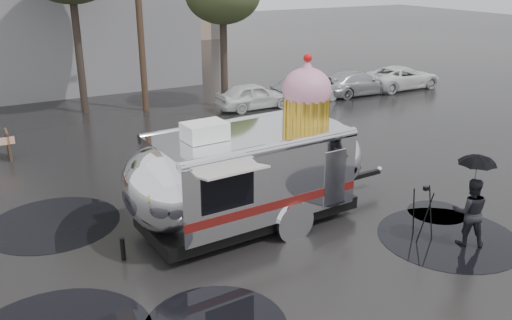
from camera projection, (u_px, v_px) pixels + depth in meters
ground at (232, 267)px, 12.00m from camera, size 120.00×120.00×0.00m
puddles at (219, 246)px, 12.85m from camera, size 12.66×9.71×0.01m
utility_pole at (139, 6)px, 23.10m from camera, size 1.60×0.28×9.00m
parked_cars at (338, 83)px, 26.95m from camera, size 13.20×1.90×1.50m
airstream_trailer at (252, 169)px, 13.48m from camera, size 8.00×3.35×4.31m
person_right at (470, 212)px, 12.70m from camera, size 0.91×0.84×1.68m
umbrella_black at (476, 169)px, 12.33m from camera, size 1.07×1.07×2.28m
tripod at (424, 209)px, 12.96m from camera, size 0.52×0.57×1.38m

